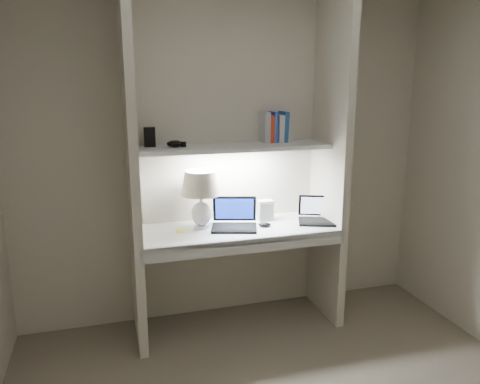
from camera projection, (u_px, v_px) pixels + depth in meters
name	position (u px, v px, depth m)	size (l,w,h in m)	color
back_wall	(227.00, 157.00, 3.57)	(3.20, 0.01, 2.50)	beige
alcove_panel_left	(132.00, 168.00, 3.11)	(0.06, 0.55, 2.50)	beige
alcove_panel_right	(330.00, 158.00, 3.51)	(0.06, 0.55, 2.50)	beige
desk	(237.00, 230.00, 3.43)	(1.40, 0.55, 0.04)	white
desk_apron	(248.00, 246.00, 3.19)	(1.46, 0.03, 0.10)	silver
shelf	(234.00, 147.00, 3.38)	(1.40, 0.36, 0.03)	silver
strip_light	(234.00, 150.00, 3.38)	(0.60, 0.04, 0.01)	white
table_lamp	(201.00, 190.00, 3.36)	(0.29, 0.29, 0.42)	white
laptop_main	(234.00, 221.00, 3.43)	(0.39, 0.36, 0.22)	black
laptop_netbook	(318.00, 216.00, 3.57)	(0.37, 0.35, 0.19)	black
speaker	(266.00, 210.00, 3.59)	(0.11, 0.08, 0.16)	silver
mouse	(265.00, 225.00, 3.44)	(0.09, 0.06, 0.03)	black
cable_coil	(220.00, 228.00, 3.39)	(0.09, 0.09, 0.01)	black
sticky_note	(181.00, 231.00, 3.35)	(0.08, 0.08, 0.00)	yellow
book_row	(275.00, 128.00, 3.55)	(0.22, 0.15, 0.23)	beige
shelf_box	(150.00, 137.00, 3.29)	(0.08, 0.06, 0.14)	black
shelf_gadget	(175.00, 144.00, 3.26)	(0.11, 0.08, 0.05)	black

